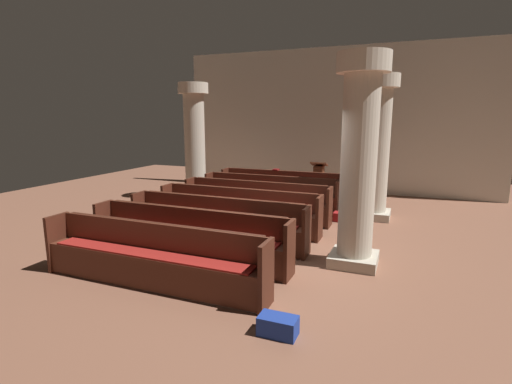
{
  "coord_description": "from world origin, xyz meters",
  "views": [
    {
      "loc": [
        2.36,
        -6.31,
        2.38
      ],
      "look_at": [
        -0.74,
        1.36,
        0.75
      ],
      "focal_mm": 26.85,
      "sensor_mm": 36.0,
      "label": 1
    }
  ],
  "objects_px": {
    "pew_row_1": "(270,192)",
    "pew_row_5": "(188,234)",
    "pillar_far_side": "(195,140)",
    "pillar_aisle_side": "(377,145)",
    "pew_row_2": "(255,199)",
    "hymn_book": "(276,170)",
    "pillar_aisle_rear": "(359,159)",
    "pew_row_3": "(238,208)",
    "lectern": "(318,183)",
    "pew_row_0": "(282,186)",
    "pew_row_4": "(216,220)",
    "pew_row_6": "(151,254)",
    "kneeler_box_red": "(342,217)",
    "kneeler_box_blue": "(278,326)"
  },
  "relations": [
    {
      "from": "lectern",
      "to": "kneeler_box_red",
      "type": "bearing_deg",
      "value": -64.99
    },
    {
      "from": "pew_row_3",
      "to": "lectern",
      "type": "relative_size",
      "value": 3.28
    },
    {
      "from": "pillar_far_side",
      "to": "pew_row_3",
      "type": "bearing_deg",
      "value": -44.89
    },
    {
      "from": "pillar_aisle_side",
      "to": "lectern",
      "type": "bearing_deg",
      "value": 133.81
    },
    {
      "from": "pew_row_3",
      "to": "kneeler_box_blue",
      "type": "height_order",
      "value": "pew_row_3"
    },
    {
      "from": "pew_row_1",
      "to": "pew_row_4",
      "type": "bearing_deg",
      "value": -90.0
    },
    {
      "from": "kneeler_box_blue",
      "to": "pillar_aisle_side",
      "type": "bearing_deg",
      "value": 85.1
    },
    {
      "from": "pillar_far_side",
      "to": "pew_row_0",
      "type": "bearing_deg",
      "value": 10.11
    },
    {
      "from": "lectern",
      "to": "hymn_book",
      "type": "distance_m",
      "value": 1.41
    },
    {
      "from": "lectern",
      "to": "pew_row_4",
      "type": "bearing_deg",
      "value": -99.42
    },
    {
      "from": "pew_row_4",
      "to": "pew_row_0",
      "type": "bearing_deg",
      "value": 90.0
    },
    {
      "from": "pew_row_2",
      "to": "hymn_book",
      "type": "distance_m",
      "value": 2.21
    },
    {
      "from": "pillar_aisle_side",
      "to": "pew_row_2",
      "type": "bearing_deg",
      "value": -155.56
    },
    {
      "from": "pew_row_1",
      "to": "pew_row_5",
      "type": "distance_m",
      "value": 3.93
    },
    {
      "from": "pew_row_5",
      "to": "lectern",
      "type": "height_order",
      "value": "lectern"
    },
    {
      "from": "pew_row_0",
      "to": "pew_row_2",
      "type": "relative_size",
      "value": 1.0
    },
    {
      "from": "pew_row_5",
      "to": "pillar_aisle_rear",
      "type": "distance_m",
      "value": 3.0
    },
    {
      "from": "pew_row_6",
      "to": "pillar_aisle_side",
      "type": "distance_m",
      "value": 5.84
    },
    {
      "from": "pew_row_6",
      "to": "kneeler_box_red",
      "type": "xyz_separation_m",
      "value": [
        1.94,
        4.51,
        -0.38
      ]
    },
    {
      "from": "pillar_aisle_side",
      "to": "hymn_book",
      "type": "xyz_separation_m",
      "value": [
        -2.8,
        1.0,
        -0.83
      ]
    },
    {
      "from": "pew_row_5",
      "to": "kneeler_box_blue",
      "type": "distance_m",
      "value": 2.59
    },
    {
      "from": "pew_row_3",
      "to": "pillar_far_side",
      "type": "height_order",
      "value": "pillar_far_side"
    },
    {
      "from": "pew_row_2",
      "to": "pillar_aisle_side",
      "type": "xyz_separation_m",
      "value": [
        2.56,
        1.16,
        1.25
      ]
    },
    {
      "from": "pillar_aisle_side",
      "to": "pillar_far_side",
      "type": "bearing_deg",
      "value": 176.0
    },
    {
      "from": "pew_row_3",
      "to": "pew_row_6",
      "type": "bearing_deg",
      "value": -90.0
    },
    {
      "from": "pew_row_0",
      "to": "kneeler_box_blue",
      "type": "xyz_separation_m",
      "value": [
        2.08,
        -6.42,
        -0.37
      ]
    },
    {
      "from": "pew_row_1",
      "to": "pillar_aisle_side",
      "type": "distance_m",
      "value": 2.86
    },
    {
      "from": "pew_row_6",
      "to": "pillar_far_side",
      "type": "height_order",
      "value": "pillar_far_side"
    },
    {
      "from": "pew_row_4",
      "to": "pew_row_6",
      "type": "bearing_deg",
      "value": -90.0
    },
    {
      "from": "pew_row_2",
      "to": "hymn_book",
      "type": "xyz_separation_m",
      "value": [
        -0.24,
        2.16,
        0.42
      ]
    },
    {
      "from": "pew_row_2",
      "to": "pillar_aisle_side",
      "type": "bearing_deg",
      "value": 24.44
    },
    {
      "from": "pillar_aisle_rear",
      "to": "hymn_book",
      "type": "bearing_deg",
      "value": 123.76
    },
    {
      "from": "pew_row_0",
      "to": "pew_row_3",
      "type": "distance_m",
      "value": 2.95
    },
    {
      "from": "pew_row_1",
      "to": "kneeler_box_red",
      "type": "xyz_separation_m",
      "value": [
        1.94,
        -0.41,
        -0.38
      ]
    },
    {
      "from": "pew_row_4",
      "to": "pew_row_5",
      "type": "height_order",
      "value": "same"
    },
    {
      "from": "pillar_aisle_rear",
      "to": "pew_row_6",
      "type": "bearing_deg",
      "value": -143.38
    },
    {
      "from": "pillar_far_side",
      "to": "lectern",
      "type": "bearing_deg",
      "value": 23.68
    },
    {
      "from": "pew_row_1",
      "to": "pillar_aisle_rear",
      "type": "height_order",
      "value": "pillar_aisle_rear"
    },
    {
      "from": "pew_row_5",
      "to": "pew_row_6",
      "type": "height_order",
      "value": "same"
    },
    {
      "from": "pillar_aisle_rear",
      "to": "pillar_aisle_side",
      "type": "bearing_deg",
      "value": 90.0
    },
    {
      "from": "hymn_book",
      "to": "kneeler_box_red",
      "type": "xyz_separation_m",
      "value": [
        2.18,
        -1.59,
        -0.8
      ]
    },
    {
      "from": "pew_row_2",
      "to": "pew_row_6",
      "type": "distance_m",
      "value": 3.93
    },
    {
      "from": "pew_row_0",
      "to": "lectern",
      "type": "bearing_deg",
      "value": 51.01
    },
    {
      "from": "pew_row_3",
      "to": "hymn_book",
      "type": "xyz_separation_m",
      "value": [
        -0.24,
        3.14,
        0.42
      ]
    },
    {
      "from": "pew_row_1",
      "to": "pew_row_4",
      "type": "height_order",
      "value": "same"
    },
    {
      "from": "pew_row_4",
      "to": "hymn_book",
      "type": "height_order",
      "value": "hymn_book"
    },
    {
      "from": "pew_row_4",
      "to": "pew_row_6",
      "type": "xyz_separation_m",
      "value": [
        0.0,
        -1.97,
        0.0
      ]
    },
    {
      "from": "lectern",
      "to": "pew_row_3",
      "type": "bearing_deg",
      "value": -101.69
    },
    {
      "from": "pew_row_5",
      "to": "pillar_far_side",
      "type": "relative_size",
      "value": 1.07
    },
    {
      "from": "kneeler_box_red",
      "to": "pew_row_1",
      "type": "bearing_deg",
      "value": 168.16
    }
  ]
}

